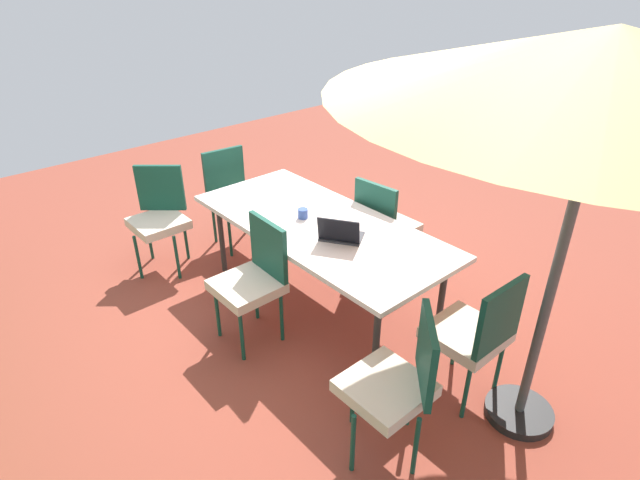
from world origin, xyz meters
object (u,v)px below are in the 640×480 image
Objects in this scene: patio_umbrella at (611,65)px; cup at (303,213)px; chair_northeast at (159,214)px; laptop at (341,234)px; chair_west at (475,331)px; dining_table at (320,229)px; chair_south at (384,223)px; chair_east at (232,194)px; chair_north at (253,277)px; chair_northwest at (397,381)px.

cup is at bearing 5.58° from patio_umbrella.
chair_northeast reaches higher than cup.
chair_northeast is 2.44× the size of laptop.
cup is (1.65, 0.09, 0.26)m from chair_west.
patio_umbrella reaches higher than dining_table.
laptop is (-0.25, 0.78, 0.27)m from chair_south.
chair_west is 2.88m from chair_east.
chair_north is at bearing -46.65° from chair_northeast.
patio_umbrella reaches higher than chair_north.
chair_northeast is at bearing -175.89° from chair_north.
chair_northeast reaches higher than dining_table.
chair_east and chair_northeast have the same top height.
laptop is at bearing 177.77° from cup.
laptop is (1.52, 0.21, -1.43)m from patio_umbrella.
laptop is at bearing 168.78° from dining_table.
chair_south is at bearing -113.69° from chair_west.
dining_table is 27.52× the size of cup.
chair_east is at bearing 155.00° from chair_north.
chair_west and chair_northwest have the same top height.
dining_table is 0.33m from laptop.
cup reaches higher than dining_table.
chair_north reaches higher than cup.
patio_umbrella is 2.69× the size of chair_west.
chair_north is at bearing -111.38° from chair_east.
dining_table is 1.49m from chair_west.
chair_north is at bearing 82.66° from chair_south.
patio_umbrella is 3.80m from chair_northeast.
chair_west is at bearing 149.15° from chair_south.
chair_north is 1.00× the size of chair_northeast.
chair_west is at bearing -178.35° from dining_table.
chair_south is 11.80× the size of cup.
patio_umbrella is (-1.83, -0.15, 1.52)m from dining_table.
chair_west is at bearing 17.34° from patio_umbrella.
chair_north is at bearing -62.37° from chair_west.
cup is (0.22, 0.77, 0.26)m from chair_south.
chair_south reaches higher than dining_table.
dining_table is at bearing -86.57° from chair_west.
chair_west is (0.35, 0.11, -1.70)m from patio_umbrella.
dining_table is 2.33× the size of chair_north.
chair_northwest is 1.74m from cup.
chair_northeast is 1.48m from cup.
dining_table is at bearing -160.58° from chair_northwest.
cup is (-1.29, -0.69, 0.26)m from chair_northeast.
chair_north and chair_northwest have the same top height.
chair_west is at bearing 27.75° from chair_north.
chair_west is at bearing 151.89° from laptop.
patio_umbrella is 2.69× the size of chair_east.
chair_north is 1.00× the size of chair_northwest.
chair_east is at bearing 19.75° from chair_south.
laptop is 4.84× the size of cup.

